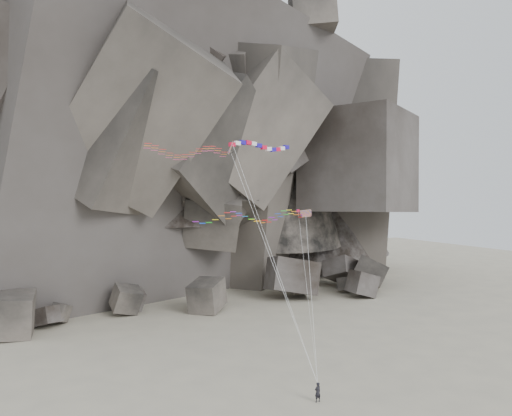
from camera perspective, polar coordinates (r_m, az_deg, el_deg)
name	(u,v)px	position (r m, az deg, el deg)	size (l,w,h in m)	color
ground	(284,371)	(59.71, 3.26, -18.09)	(260.00, 260.00, 0.00)	#A19982
headland	(143,102)	(124.23, -12.76, 11.73)	(110.00, 70.00, 84.00)	#5A5149
boulder_field	(211,293)	(90.20, -5.11, -9.62)	(77.54, 19.19, 9.33)	#47423F
kite_flyer	(318,391)	(51.66, 7.06, -20.02)	(0.77, 0.51, 2.20)	black
delta_kite	(185,151)	(52.46, -8.13, 6.51)	(14.90, 10.73, 24.24)	red
banner_kite	(261,148)	(58.89, 0.55, 6.92)	(8.38, 13.41, 24.55)	red
parafoil_kite	(248,216)	(58.26, -0.95, -0.97)	(14.95, 12.98, 16.49)	#CD9D0B
pennant_kite	(301,241)	(59.27, 5.21, -3.81)	(5.72, 13.26, 16.44)	red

